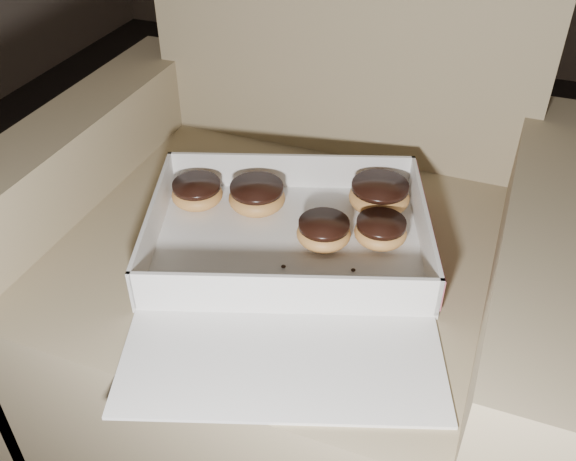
{
  "coord_description": "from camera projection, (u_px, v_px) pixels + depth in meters",
  "views": [
    {
      "loc": [
        -0.26,
        -0.29,
        1.04
      ],
      "look_at": [
        -0.54,
        0.44,
        0.44
      ],
      "focal_mm": 40.0,
      "sensor_mm": 36.0,
      "label": 1
    }
  ],
  "objects": [
    {
      "name": "donut_e",
      "position": [
        324.0,
        232.0,
        0.98
      ],
      "size": [
        0.08,
        0.08,
        0.04
      ],
      "color": "#D19149",
      "rests_on": "bakery_box"
    },
    {
      "name": "crumb_d",
      "position": [
        283.0,
        266.0,
        0.95
      ],
      "size": [
        0.01,
        0.01,
        0.0
      ],
      "primitive_type": "ellipsoid",
      "color": "black",
      "rests_on": "bakery_box"
    },
    {
      "name": "donut_d",
      "position": [
        197.0,
        193.0,
        1.06
      ],
      "size": [
        0.09,
        0.09,
        0.04
      ],
      "color": "#D19149",
      "rests_on": "bakery_box"
    },
    {
      "name": "crumb_c",
      "position": [
        272.0,
        281.0,
        0.92
      ],
      "size": [
        0.01,
        0.01,
        0.0
      ],
      "primitive_type": "ellipsoid",
      "color": "black",
      "rests_on": "bakery_box"
    },
    {
      "name": "armchair",
      "position": [
        294.0,
        269.0,
        1.14
      ],
      "size": [
        0.88,
        0.75,
        0.92
      ],
      "color": "#8E7E5A",
      "rests_on": "floor"
    },
    {
      "name": "donut_a",
      "position": [
        379.0,
        196.0,
        1.05
      ],
      "size": [
        0.1,
        0.1,
        0.05
      ],
      "color": "#D19149",
      "rests_on": "bakery_box"
    },
    {
      "name": "crumb_a",
      "position": [
        353.0,
        270.0,
        0.94
      ],
      "size": [
        0.01,
        0.01,
        0.0
      ],
      "primitive_type": "ellipsoid",
      "color": "black",
      "rests_on": "bakery_box"
    },
    {
      "name": "crumb_b",
      "position": [
        218.0,
        291.0,
        0.9
      ],
      "size": [
        0.01,
        0.01,
        0.0
      ],
      "primitive_type": "ellipsoid",
      "color": "black",
      "rests_on": "bakery_box"
    },
    {
      "name": "donut_c",
      "position": [
        257.0,
        196.0,
        1.05
      ],
      "size": [
        0.09,
        0.09,
        0.05
      ],
      "color": "#D19149",
      "rests_on": "bakery_box"
    },
    {
      "name": "bakery_box",
      "position": [
        289.0,
        256.0,
        0.96
      ],
      "size": [
        0.55,
        0.6,
        0.07
      ],
      "rotation": [
        0.0,
        0.0,
        0.33
      ],
      "color": "white",
      "rests_on": "armchair"
    },
    {
      "name": "donut_b",
      "position": [
        381.0,
        231.0,
        0.98
      ],
      "size": [
        0.08,
        0.08,
        0.04
      ],
      "color": "#D19149",
      "rests_on": "bakery_box"
    }
  ]
}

